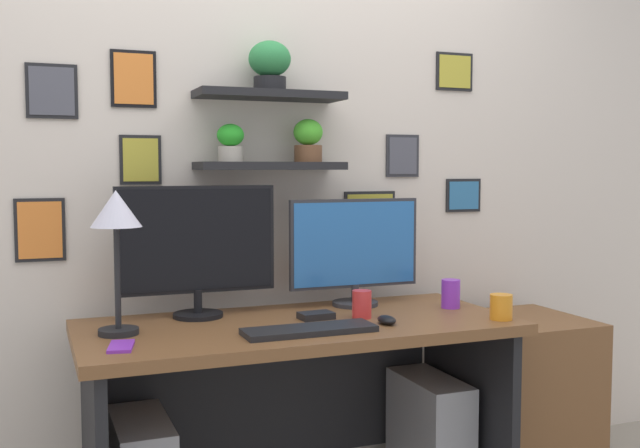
{
  "coord_description": "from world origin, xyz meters",
  "views": [
    {
      "loc": [
        -0.87,
        -2.41,
        1.29
      ],
      "look_at": [
        0.1,
        0.05,
        1.09
      ],
      "focal_mm": 41.55,
      "sensor_mm": 36.0,
      "label": 1
    }
  ],
  "objects_px": {
    "monitor_right": "(355,249)",
    "computer_mouse": "(387,320)",
    "desk": "(294,378)",
    "scissors_tray": "(316,316)",
    "computer_tower_right": "(429,438)",
    "cell_phone": "(121,346)",
    "coffee_mug": "(501,307)",
    "desk_lamp": "(116,223)",
    "water_cup": "(451,294)",
    "monitor_left": "(197,246)",
    "keyboard": "(309,330)",
    "drawer_cabinet": "(526,396)",
    "pen_cup": "(362,304)"
  },
  "relations": [
    {
      "from": "monitor_right",
      "to": "computer_mouse",
      "type": "relative_size",
      "value": 5.95
    },
    {
      "from": "desk",
      "to": "monitor_right",
      "type": "xyz_separation_m",
      "value": [
        0.31,
        0.16,
        0.44
      ]
    },
    {
      "from": "scissors_tray",
      "to": "computer_tower_right",
      "type": "distance_m",
      "value": 0.71
    },
    {
      "from": "cell_phone",
      "to": "coffee_mug",
      "type": "height_order",
      "value": "coffee_mug"
    },
    {
      "from": "desk_lamp",
      "to": "water_cup",
      "type": "height_order",
      "value": "desk_lamp"
    },
    {
      "from": "monitor_left",
      "to": "monitor_right",
      "type": "distance_m",
      "value": 0.62
    },
    {
      "from": "coffee_mug",
      "to": "computer_mouse",
      "type": "bearing_deg",
      "value": 169.54
    },
    {
      "from": "computer_mouse",
      "to": "computer_tower_right",
      "type": "distance_m",
      "value": 0.63
    },
    {
      "from": "desk",
      "to": "computer_tower_right",
      "type": "relative_size",
      "value": 3.18
    },
    {
      "from": "monitor_left",
      "to": "scissors_tray",
      "type": "distance_m",
      "value": 0.5
    },
    {
      "from": "desk",
      "to": "cell_phone",
      "type": "xyz_separation_m",
      "value": [
        -0.63,
        -0.21,
        0.22
      ]
    },
    {
      "from": "coffee_mug",
      "to": "scissors_tray",
      "type": "xyz_separation_m",
      "value": [
        -0.61,
        0.25,
        -0.03
      ]
    },
    {
      "from": "monitor_left",
      "to": "monitor_right",
      "type": "bearing_deg",
      "value": -0.01
    },
    {
      "from": "keyboard",
      "to": "cell_phone",
      "type": "height_order",
      "value": "keyboard"
    },
    {
      "from": "keyboard",
      "to": "computer_mouse",
      "type": "distance_m",
      "value": 0.3
    },
    {
      "from": "desk",
      "to": "monitor_left",
      "type": "height_order",
      "value": "monitor_left"
    },
    {
      "from": "cell_phone",
      "to": "computer_tower_right",
      "type": "height_order",
      "value": "cell_phone"
    },
    {
      "from": "keyboard",
      "to": "drawer_cabinet",
      "type": "relative_size",
      "value": 0.66
    },
    {
      "from": "keyboard",
      "to": "cell_phone",
      "type": "xyz_separation_m",
      "value": [
        -0.6,
        0.02,
        -0.01
      ]
    },
    {
      "from": "monitor_left",
      "to": "keyboard",
      "type": "xyz_separation_m",
      "value": [
        0.28,
        -0.4,
        -0.25
      ]
    },
    {
      "from": "monitor_right",
      "to": "drawer_cabinet",
      "type": "bearing_deg",
      "value": -9.74
    },
    {
      "from": "computer_mouse",
      "to": "desk_lamp",
      "type": "distance_m",
      "value": 0.96
    },
    {
      "from": "desk",
      "to": "coffee_mug",
      "type": "distance_m",
      "value": 0.78
    },
    {
      "from": "drawer_cabinet",
      "to": "computer_tower_right",
      "type": "xyz_separation_m",
      "value": [
        -0.49,
        -0.05,
        -0.1
      ]
    },
    {
      "from": "water_cup",
      "to": "computer_tower_right",
      "type": "relative_size",
      "value": 0.23
    },
    {
      "from": "pen_cup",
      "to": "computer_mouse",
      "type": "bearing_deg",
      "value": -74.74
    },
    {
      "from": "keyboard",
      "to": "computer_tower_right",
      "type": "relative_size",
      "value": 0.92
    },
    {
      "from": "keyboard",
      "to": "cell_phone",
      "type": "bearing_deg",
      "value": 178.25
    },
    {
      "from": "monitor_right",
      "to": "desk_lamp",
      "type": "relative_size",
      "value": 1.14
    },
    {
      "from": "cell_phone",
      "to": "coffee_mug",
      "type": "xyz_separation_m",
      "value": [
        1.31,
        -0.07,
        0.04
      ]
    },
    {
      "from": "water_cup",
      "to": "drawer_cabinet",
      "type": "bearing_deg",
      "value": 8.83
    },
    {
      "from": "desk_lamp",
      "to": "pen_cup",
      "type": "bearing_deg",
      "value": -3.36
    },
    {
      "from": "scissors_tray",
      "to": "drawer_cabinet",
      "type": "distance_m",
      "value": 1.06
    },
    {
      "from": "desk_lamp",
      "to": "drawer_cabinet",
      "type": "relative_size",
      "value": 0.7
    },
    {
      "from": "desk",
      "to": "coffee_mug",
      "type": "relative_size",
      "value": 16.88
    },
    {
      "from": "monitor_left",
      "to": "desk_lamp",
      "type": "relative_size",
      "value": 1.23
    },
    {
      "from": "desk",
      "to": "keyboard",
      "type": "relative_size",
      "value": 3.45
    },
    {
      "from": "cell_phone",
      "to": "pen_cup",
      "type": "relative_size",
      "value": 1.4
    },
    {
      "from": "monitor_left",
      "to": "drawer_cabinet",
      "type": "relative_size",
      "value": 0.86
    },
    {
      "from": "monitor_left",
      "to": "keyboard",
      "type": "relative_size",
      "value": 1.31
    },
    {
      "from": "drawer_cabinet",
      "to": "keyboard",
      "type": "bearing_deg",
      "value": -165.84
    },
    {
      "from": "desk_lamp",
      "to": "water_cup",
      "type": "relative_size",
      "value": 4.26
    },
    {
      "from": "desk",
      "to": "pen_cup",
      "type": "height_order",
      "value": "pen_cup"
    },
    {
      "from": "monitor_right",
      "to": "cell_phone",
      "type": "relative_size",
      "value": 3.82
    },
    {
      "from": "computer_mouse",
      "to": "water_cup",
      "type": "distance_m",
      "value": 0.41
    },
    {
      "from": "desk_lamp",
      "to": "cell_phone",
      "type": "relative_size",
      "value": 3.35
    },
    {
      "from": "monitor_left",
      "to": "desk",
      "type": "bearing_deg",
      "value": -27.79
    },
    {
      "from": "monitor_right",
      "to": "keyboard",
      "type": "xyz_separation_m",
      "value": [
        -0.34,
        -0.4,
        -0.21
      ]
    },
    {
      "from": "cell_phone",
      "to": "desk",
      "type": "bearing_deg",
      "value": 31.01
    },
    {
      "from": "keyboard",
      "to": "water_cup",
      "type": "distance_m",
      "value": 0.69
    }
  ]
}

